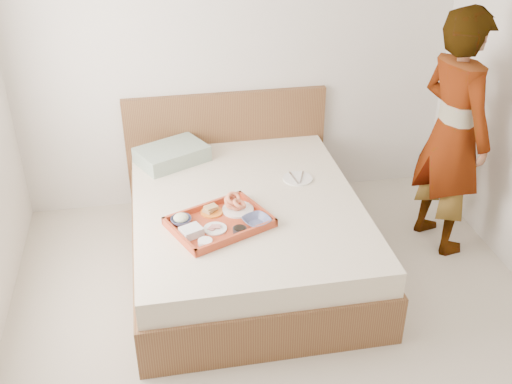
{
  "coord_description": "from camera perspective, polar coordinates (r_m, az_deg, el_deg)",
  "views": [
    {
      "loc": [
        -0.69,
        -2.54,
        2.7
      ],
      "look_at": [
        -0.06,
        0.9,
        0.65
      ],
      "focal_mm": 42.46,
      "sensor_mm": 36.0,
      "label": 1
    }
  ],
  "objects": [
    {
      "name": "tray",
      "position": [
        3.92,
        -3.45,
        -2.83
      ],
      "size": [
        0.74,
        0.65,
        0.06
      ],
      "primitive_type": "cube",
      "rotation": [
        0.0,
        0.0,
        0.42
      ],
      "color": "#B43619",
      "rests_on": "bed"
    },
    {
      "name": "sauce_dish",
      "position": [
        3.82,
        -1.55,
        -3.63
      ],
      "size": [
        0.12,
        0.12,
        0.03
      ],
      "primitive_type": "cylinder",
      "rotation": [
        0.0,
        0.0,
        0.42
      ],
      "color": "black",
      "rests_on": "tray"
    },
    {
      "name": "salad_bowl",
      "position": [
        3.94,
        -7.06,
        -2.7
      ],
      "size": [
        0.18,
        0.18,
        0.04
      ],
      "primitive_type": "imported",
      "rotation": [
        0.0,
        0.0,
        0.42
      ],
      "color": "navy",
      "rests_on": "tray"
    },
    {
      "name": "navy_bowl_big",
      "position": [
        3.9,
        0.05,
        -2.75
      ],
      "size": [
        0.23,
        0.23,
        0.04
      ],
      "primitive_type": "imported",
      "rotation": [
        0.0,
        0.0,
        0.42
      ],
      "color": "navy",
      "rests_on": "tray"
    },
    {
      "name": "headboard",
      "position": [
        5.06,
        -2.77,
        4.27
      ],
      "size": [
        1.65,
        0.06,
        0.95
      ],
      "primitive_type": "cube",
      "color": "brown",
      "rests_on": "ground"
    },
    {
      "name": "cheese_round",
      "position": [
        3.73,
        -4.81,
        -4.74
      ],
      "size": [
        0.12,
        0.12,
        0.03
      ],
      "primitive_type": "cylinder",
      "rotation": [
        0.0,
        0.0,
        0.42
      ],
      "color": "white",
      "rests_on": "tray"
    },
    {
      "name": "ground",
      "position": [
        3.77,
        3.45,
        -15.42
      ],
      "size": [
        3.5,
        4.0,
        0.01
      ],
      "primitive_type": "cube",
      "color": "#BEB3A0",
      "rests_on": "ground"
    },
    {
      "name": "bed",
      "position": [
        4.34,
        -0.89,
        -3.79
      ],
      "size": [
        1.65,
        2.0,
        0.53
      ],
      "primitive_type": "cube",
      "color": "brown",
      "rests_on": "ground"
    },
    {
      "name": "prawn_plate",
      "position": [
        4.05,
        -1.72,
        -1.66
      ],
      "size": [
        0.28,
        0.28,
        0.01
      ],
      "primitive_type": "cylinder",
      "rotation": [
        0.0,
        0.0,
        0.42
      ],
      "color": "white",
      "rests_on": "tray"
    },
    {
      "name": "meat_plate",
      "position": [
        3.87,
        -3.88,
        -3.48
      ],
      "size": [
        0.2,
        0.2,
        0.01
      ],
      "primitive_type": "cylinder",
      "rotation": [
        0.0,
        0.0,
        0.42
      ],
      "color": "white",
      "rests_on": "tray"
    },
    {
      "name": "wall_back",
      "position": [
        4.8,
        -1.79,
        13.4
      ],
      "size": [
        3.5,
        0.01,
        2.6
      ],
      "primitive_type": "cube",
      "color": "silver",
      "rests_on": "ground"
    },
    {
      "name": "pillow",
      "position": [
        4.72,
        -7.93,
        3.53
      ],
      "size": [
        0.61,
        0.54,
        0.12
      ],
      "primitive_type": "cube",
      "rotation": [
        0.0,
        0.0,
        0.46
      ],
      "color": "#98AB97",
      "rests_on": "bed"
    },
    {
      "name": "bread_plate",
      "position": [
        4.03,
        -4.2,
        -1.9
      ],
      "size": [
        0.2,
        0.2,
        0.01
      ],
      "primitive_type": "cylinder",
      "rotation": [
        0.0,
        0.0,
        0.42
      ],
      "color": "orange",
      "rests_on": "tray"
    },
    {
      "name": "person",
      "position": [
        4.51,
        18.05,
        5.25
      ],
      "size": [
        0.57,
        0.74,
        1.8
      ],
      "primitive_type": "imported",
      "rotation": [
        0.0,
        0.0,
        1.81
      ],
      "color": "white",
      "rests_on": "ground"
    },
    {
      "name": "plastic_tub",
      "position": [
        3.81,
        -6.11,
        -3.73
      ],
      "size": [
        0.16,
        0.15,
        0.06
      ],
      "primitive_type": "cube",
      "rotation": [
        0.0,
        0.0,
        0.42
      ],
      "color": "silver",
      "rests_on": "tray"
    },
    {
      "name": "dinner_plate",
      "position": [
        4.46,
        3.95,
        1.28
      ],
      "size": [
        0.26,
        0.26,
        0.01
      ],
      "primitive_type": "cylinder",
      "rotation": [
        0.0,
        0.0,
        -0.19
      ],
      "color": "white",
      "rests_on": "bed"
    }
  ]
}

